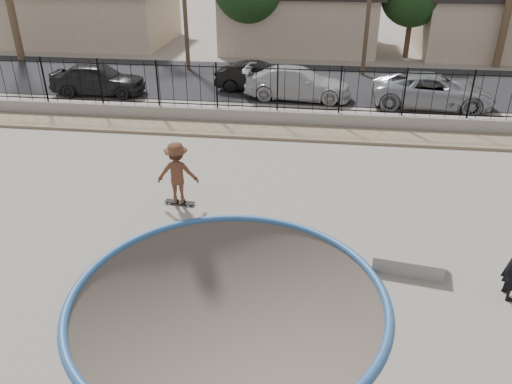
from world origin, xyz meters
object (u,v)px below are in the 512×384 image
Objects in this scene: concrete_ledge at (408,262)px; car_c at (298,83)px; car_a at (98,79)px; skateboard at (180,202)px; car_b at (258,77)px; skater at (178,176)px; car_d at (432,91)px.

car_c is at bearing 104.06° from concrete_ledge.
skateboard is at bearing -147.69° from car_a.
car_c is at bearing -111.21° from car_b.
skater is 0.36× the size of car_c.
car_a is 1.07× the size of car_b.
car_b is at bearing -79.31° from car_a.
car_a is 0.88× the size of car_c.
car_b is at bearing -99.72° from skater.
car_a reaches higher than car_d.
car_a is 15.75m from car_d.
car_b is 8.26m from car_d.
car_b is 2.26m from car_c.
car_c is (2.82, 10.99, -0.14)m from skater.
concrete_ledge is 13.11m from car_d.
car_b is (0.79, 12.00, -0.19)m from skater.
car_a is at bearing 107.13° from car_b.
concrete_ledge is 18.28m from car_a.
concrete_ledge is 13.82m from car_c.
skateboard is 0.18× the size of car_c.
car_c reaches higher than car_b.
car_d reaches higher than concrete_ledge.
skater is 12.46m from car_a.
skateboard is at bearing 142.87° from car_d.
car_d is (6.07, -0.59, 0.01)m from car_c.
car_c is at bearing 81.85° from skateboard.
skater reaches higher than car_b.
skater is at bearing 142.87° from car_d.
concrete_ledge is 0.30× the size of car_d.
concrete_ledge is 0.32× the size of car_c.
skater is at bearing -147.69° from car_a.
concrete_ledge is 15.39m from car_b.
car_d is (8.89, 10.40, 0.72)m from skateboard.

